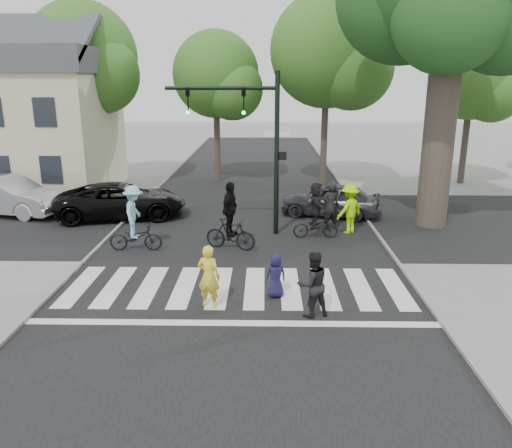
{
  "coord_description": "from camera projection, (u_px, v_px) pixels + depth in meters",
  "views": [
    {
      "loc": [
        0.78,
        -12.11,
        5.64
      ],
      "look_at": [
        0.5,
        3.0,
        1.3
      ],
      "focal_mm": 35.0,
      "sensor_mm": 36.0,
      "label": 1
    }
  ],
  "objects": [
    {
      "name": "pedestrian_child",
      "position": [
        276.0,
        276.0,
        13.39
      ],
      "size": [
        0.69,
        0.57,
        1.21
      ],
      "primitive_type": "imported",
      "rotation": [
        0.0,
        0.0,
        3.51
      ],
      "color": "#18163A",
      "rests_on": "ground"
    },
    {
      "name": "car_silver",
      "position": [
        7.0,
        196.0,
        21.65
      ],
      "size": [
        5.36,
        2.92,
        1.68
      ],
      "primitive_type": "imported",
      "rotation": [
        0.0,
        0.0,
        1.33
      ],
      "color": "silver",
      "rests_on": "ground"
    },
    {
      "name": "house",
      "position": [
        29.0,
        118.0,
        25.8
      ],
      "size": [
        8.4,
        8.1,
        8.82
      ],
      "color": "beige",
      "rests_on": "ground"
    },
    {
      "name": "car_suv",
      "position": [
        121.0,
        201.0,
        21.19
      ],
      "size": [
        5.77,
        3.49,
        1.5
      ],
      "primitive_type": "imported",
      "rotation": [
        0.0,
        0.0,
        1.77
      ],
      "color": "black",
      "rests_on": "ground"
    },
    {
      "name": "ground",
      "position": [
        235.0,
        302.0,
        13.21
      ],
      "size": [
        120.0,
        120.0,
        0.0
      ],
      "primitive_type": "plane",
      "color": "gray",
      "rests_on": "ground"
    },
    {
      "name": "curb_right",
      "position": [
        384.0,
        243.0,
        17.91
      ],
      "size": [
        0.1,
        70.0,
        0.1
      ],
      "primitive_type": "cube",
      "color": "gray",
      "rests_on": "ground"
    },
    {
      "name": "pedestrian_woman",
      "position": [
        209.0,
        276.0,
        12.74
      ],
      "size": [
        0.71,
        0.58,
        1.67
      ],
      "primitive_type": "imported",
      "rotation": [
        0.0,
        0.0,
        2.81
      ],
      "color": "yellow",
      "rests_on": "ground"
    },
    {
      "name": "bg_tree_3",
      "position": [
        334.0,
        55.0,
        25.89
      ],
      "size": [
        6.3,
        6.0,
        10.2
      ],
      "color": "brown",
      "rests_on": "ground"
    },
    {
      "name": "curb_left",
      "position": [
        104.0,
        241.0,
        18.09
      ],
      "size": [
        0.1,
        70.0,
        0.1
      ],
      "primitive_type": "cube",
      "color": "gray",
      "rests_on": "ground"
    },
    {
      "name": "pedestrian_adult",
      "position": [
        313.0,
        284.0,
        12.22
      ],
      "size": [
        0.99,
        0.89,
        1.69
      ],
      "primitive_type": "imported",
      "rotation": [
        0.0,
        0.0,
        3.51
      ],
      "color": "black",
      "rests_on": "ground"
    },
    {
      "name": "crosswalk",
      "position": [
        236.0,
        292.0,
        13.84
      ],
      "size": [
        10.0,
        3.85,
        0.01
      ],
      "color": "silver",
      "rests_on": "ground"
    },
    {
      "name": "road_cross",
      "position": [
        246.0,
        221.0,
        20.89
      ],
      "size": [
        70.0,
        10.0,
        0.01
      ],
      "primitive_type": "cube",
      "color": "black",
      "rests_on": "ground"
    },
    {
      "name": "cyclist_mid",
      "position": [
        230.0,
        222.0,
        17.13
      ],
      "size": [
        1.88,
        1.19,
        2.37
      ],
      "color": "black",
      "rests_on": "ground"
    },
    {
      "name": "cyclist_right",
      "position": [
        316.0,
        213.0,
        18.38
      ],
      "size": [
        1.68,
        1.56,
        2.1
      ],
      "color": "black",
      "rests_on": "ground"
    },
    {
      "name": "bg_tree_1",
      "position": [
        87.0,
        61.0,
        26.4
      ],
      "size": [
        6.09,
        5.8,
        9.8
      ],
      "color": "brown",
      "rests_on": "ground"
    },
    {
      "name": "bystander_hivis",
      "position": [
        349.0,
        209.0,
        19.0
      ],
      "size": [
        1.4,
        1.33,
        1.9
      ],
      "primitive_type": "imported",
      "rotation": [
        0.0,
        0.0,
        3.84
      ],
      "color": "#A0FF02",
      "rests_on": "ground"
    },
    {
      "name": "cyclist_left",
      "position": [
        135.0,
        223.0,
        16.99
      ],
      "size": [
        1.81,
        1.19,
        2.27
      ],
      "color": "black",
      "rests_on": "ground"
    },
    {
      "name": "car_grey",
      "position": [
        330.0,
        200.0,
        21.47
      ],
      "size": [
        4.53,
        2.73,
        1.44
      ],
      "primitive_type": "imported",
      "rotation": [
        0.0,
        0.0,
        -1.83
      ],
      "color": "#2D2E32",
      "rests_on": "ground"
    },
    {
      "name": "bystander_dark",
      "position": [
        331.0,
        206.0,
        19.48
      ],
      "size": [
        0.75,
        0.57,
        1.87
      ],
      "primitive_type": "imported",
      "rotation": [
        0.0,
        0.0,
        3.33
      ],
      "color": "black",
      "rests_on": "ground"
    },
    {
      "name": "traffic_signal",
      "position": [
        254.0,
        131.0,
        18.08
      ],
      "size": [
        4.45,
        0.29,
        6.0
      ],
      "color": "black",
      "rests_on": "ground"
    },
    {
      "name": "road_stem",
      "position": [
        243.0,
        243.0,
        18.01
      ],
      "size": [
        10.0,
        70.0,
        0.01
      ],
      "primitive_type": "cube",
      "color": "black",
      "rests_on": "ground"
    },
    {
      "name": "bg_tree_4",
      "position": [
        477.0,
        81.0,
        26.92
      ],
      "size": [
        4.83,
        4.6,
        8.15
      ],
      "color": "brown",
      "rests_on": "ground"
    },
    {
      "name": "bg_tree_2",
      "position": [
        220.0,
        78.0,
        27.61
      ],
      "size": [
        5.04,
        4.8,
        8.4
      ],
      "color": "brown",
      "rests_on": "ground"
    }
  ]
}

